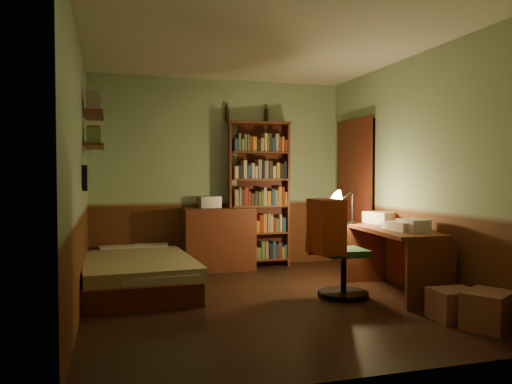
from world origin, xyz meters
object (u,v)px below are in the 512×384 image
object	(u,v)px
mini_stereo	(209,202)
desk	(394,262)
office_chair	(344,252)
desk_lamp	(352,199)
bed	(137,261)
cardboard_box_a	(488,310)
bookshelf	(259,195)
cardboard_box_b	(454,305)
dresser	(219,239)

from	to	relation	value
mini_stereo	desk	distance (m)	2.64
office_chair	desk	bearing A→B (deg)	-3.18
desk_lamp	office_chair	distance (m)	0.90
bed	cardboard_box_a	xyz separation A→B (m)	(2.72, -2.36, -0.15)
cardboard_box_a	mini_stereo	bearing A→B (deg)	117.49
bookshelf	cardboard_box_b	xyz separation A→B (m)	(0.91, -2.95, -0.87)
bed	bookshelf	distance (m)	2.04
desk	desk_lamp	world-z (taller)	desk_lamp
bookshelf	dresser	bearing A→B (deg)	-164.41
desk	cardboard_box_a	world-z (taller)	desk
desk	cardboard_box_b	distance (m)	1.01
dresser	cardboard_box_a	distance (m)	3.55
desk_lamp	cardboard_box_b	size ratio (longest dim) A/B	1.53
dresser	office_chair	bearing A→B (deg)	-62.22
dresser	desk	distance (m)	2.42
desk	cardboard_box_b	world-z (taller)	desk
mini_stereo	desk_lamp	world-z (taller)	desk_lamp
bed	cardboard_box_a	distance (m)	3.61
cardboard_box_b	cardboard_box_a	bearing A→B (deg)	-70.59
mini_stereo	cardboard_box_a	distance (m)	3.78
office_chair	bookshelf	bearing A→B (deg)	102.27
bookshelf	office_chair	bearing A→B (deg)	-72.16
desk_lamp	cardboard_box_b	bearing A→B (deg)	-83.06
dresser	cardboard_box_b	size ratio (longest dim) A/B	2.45
bed	desk_lamp	bearing A→B (deg)	-10.50
mini_stereo	bookshelf	distance (m)	0.70
desk	cardboard_box_b	xyz separation A→B (m)	(-0.01, -0.98, -0.22)
bookshelf	desk_lamp	world-z (taller)	bookshelf
dresser	bookshelf	distance (m)	0.84
bed	mini_stereo	bearing A→B (deg)	41.70
mini_stereo	cardboard_box_b	size ratio (longest dim) A/B	0.74
bed	bookshelf	size ratio (longest dim) A/B	1.03
dresser	desk_lamp	world-z (taller)	desk_lamp
office_chair	cardboard_box_a	distance (m)	1.52
bookshelf	office_chair	distance (m)	2.02
mini_stereo	bookshelf	bearing A→B (deg)	-8.19
bed	mini_stereo	xyz separation A→B (m)	(1.01, 0.92, 0.60)
bed	office_chair	world-z (taller)	office_chair
bookshelf	cardboard_box_b	distance (m)	3.21
cardboard_box_a	cardboard_box_b	distance (m)	0.31
bed	mini_stereo	world-z (taller)	mini_stereo
desk_lamp	cardboard_box_a	distance (m)	2.12
desk	bookshelf	bearing A→B (deg)	120.07
bookshelf	desk	world-z (taller)	bookshelf
mini_stereo	bookshelf	xyz separation A→B (m)	(0.69, -0.04, 0.09)
bed	desk_lamp	size ratio (longest dim) A/B	3.55
mini_stereo	bookshelf	size ratio (longest dim) A/B	0.14
mini_stereo	office_chair	world-z (taller)	mini_stereo
mini_stereo	dresser	bearing A→B (deg)	-56.29
dresser	desk_lamp	bearing A→B (deg)	-41.62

